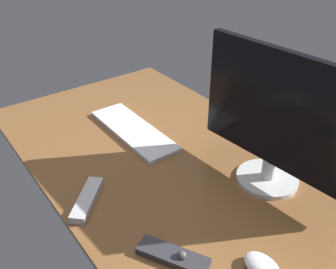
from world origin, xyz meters
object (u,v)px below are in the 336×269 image
(monitor, at_px, (277,119))
(computer_mouse, at_px, (262,266))
(keyboard, at_px, (133,130))
(media_remote, at_px, (174,256))
(tv_remote, at_px, (87,199))

(monitor, xyz_separation_m, computer_mouse, (0.23, -0.28, -0.21))
(keyboard, height_order, media_remote, media_remote)
(keyboard, height_order, computer_mouse, computer_mouse)
(monitor, bearing_deg, keyboard, -163.40)
(computer_mouse, xyz_separation_m, tv_remote, (-0.48, -0.23, -0.00))
(tv_remote, bearing_deg, computer_mouse, 70.74)
(computer_mouse, relative_size, media_remote, 0.52)
(tv_remote, bearing_deg, monitor, 109.02)
(keyboard, distance_m, tv_remote, 0.42)
(keyboard, bearing_deg, tv_remote, -51.51)
(monitor, xyz_separation_m, media_remote, (0.07, -0.44, -0.22))
(computer_mouse, height_order, media_remote, media_remote)
(keyboard, distance_m, computer_mouse, 0.74)
(media_remote, xyz_separation_m, tv_remote, (-0.32, -0.08, 0.00))
(computer_mouse, relative_size, tv_remote, 0.54)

